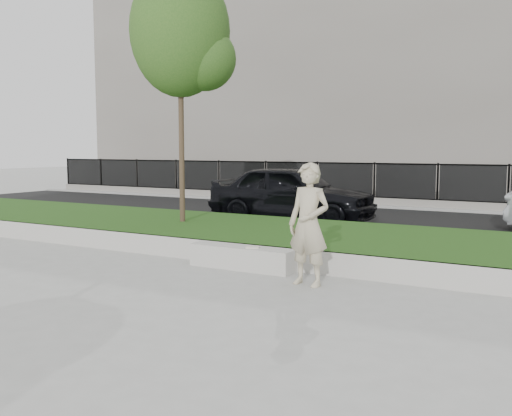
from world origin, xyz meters
The scene contains 12 objects.
ground centered at (0.00, 0.00, 0.00)m, with size 90.00×90.00×0.00m, color gray.
grass_bank centered at (0.00, 3.00, 0.20)m, with size 34.00×4.00×0.40m, color black.
grass_kerb centered at (0.00, 1.04, 0.20)m, with size 34.00×0.08×0.40m, color #AAA89F.
street centered at (0.00, 8.50, 0.02)m, with size 34.00×7.00×0.04m, color black.
far_pavement centered at (0.00, 13.00, 0.06)m, with size 34.00×3.00×0.12m, color gray.
iron_fence centered at (0.00, 12.00, 0.54)m, with size 32.00×0.30×1.50m.
building_facade centered at (0.00, 20.00, 5.00)m, with size 34.00×10.00×10.00m, color slate.
stone_bench centered at (0.61, 0.80, 0.20)m, with size 1.95×0.49×0.40m, color #AAA89F.
man centered at (2.13, 0.25, 0.95)m, with size 0.69×0.46×1.91m, color #B6AB8C.
book centered at (0.85, 0.73, 0.41)m, with size 0.22×0.16×0.03m, color beige.
young_tree centered at (-2.29, 3.07, 4.66)m, with size 2.39×2.29×5.86m.
car_dark centered at (-1.31, 6.77, 0.85)m, with size 1.91×4.74×1.61m, color black.
Camera 1 is at (5.70, -7.72, 2.13)m, focal length 40.00 mm.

